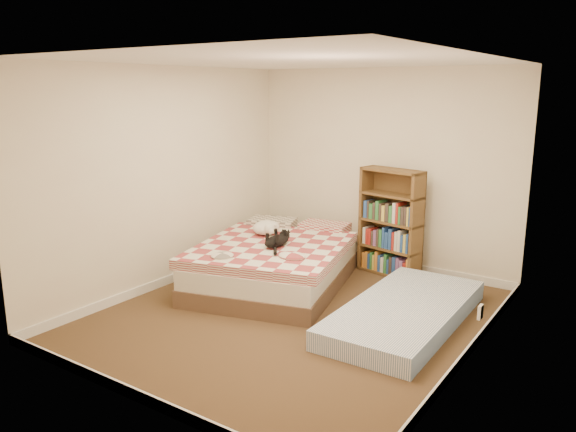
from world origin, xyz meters
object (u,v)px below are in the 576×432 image
Objects in this scene: bookshelf at (391,234)px; floor_mattress at (405,313)px; black_cat at (279,240)px; bed at (278,261)px; white_dog at (266,228)px.

bookshelf is 0.61× the size of floor_mattress.
floor_mattress is 1.63m from black_cat.
floor_mattress is 3.24× the size of black_cat.
black_cat reaches higher than floor_mattress.
floor_mattress is (1.69, -0.23, -0.17)m from bed.
white_dog reaches higher than floor_mattress.
black_cat is at bearing 177.29° from floor_mattress.
white_dog is (-0.41, 0.32, 0.02)m from black_cat.
bed is 0.40m from black_cat.
white_dog is (-1.22, -0.93, 0.10)m from bookshelf.
bookshelf is at bearing 46.36° from black_cat.
bookshelf is 1.55m from floor_mattress.
bookshelf reaches higher than bed.
bed reaches higher than floor_mattress.
black_cat is at bearing -111.37° from bookshelf.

